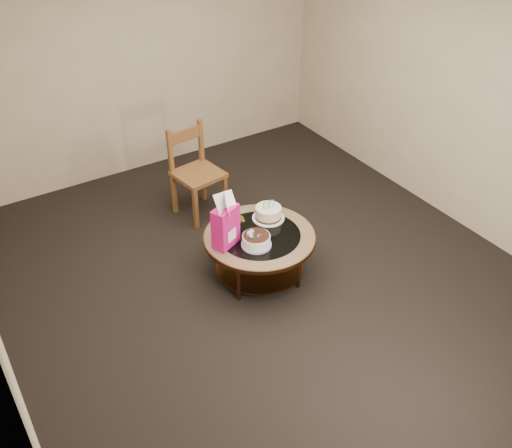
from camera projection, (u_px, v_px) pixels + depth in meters
ground at (259, 273)px, 5.38m from camera, size 5.00×5.00×0.00m
room_walls at (260, 124)px, 4.49m from camera, size 4.52×5.02×2.61m
coffee_table at (260, 242)px, 5.16m from camera, size 1.02×1.02×0.46m
decorated_cake at (256, 241)px, 4.95m from camera, size 0.27×0.27×0.16m
cream_cake at (268, 213)px, 5.29m from camera, size 0.30×0.30×0.19m
gift_bag at (225, 221)px, 4.86m from camera, size 0.28×0.24×0.49m
pillar_candle at (237, 218)px, 5.28m from camera, size 0.13×0.13×0.10m
dining_chair at (196, 172)px, 5.95m from camera, size 0.51×0.51×0.98m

